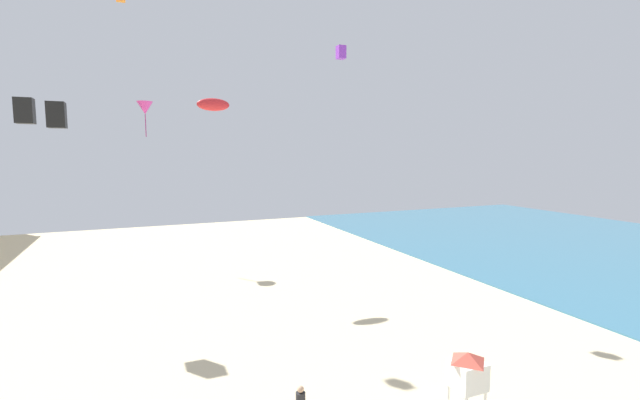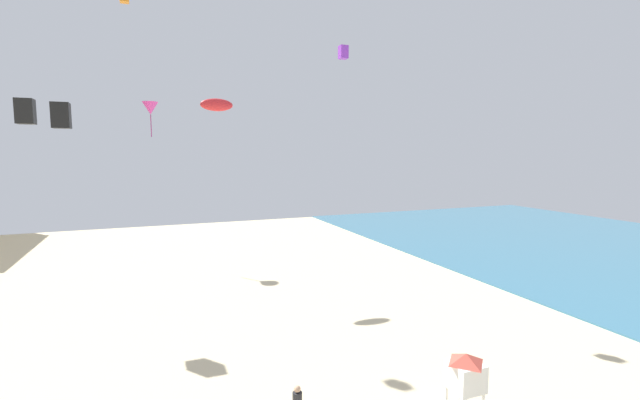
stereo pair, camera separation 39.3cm
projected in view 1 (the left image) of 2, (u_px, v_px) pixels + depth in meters
The scene contains 6 objects.
lifeguard_stand at pixel (467, 371), 15.63m from camera, with size 1.10×1.10×2.55m.
kite_red_parafoil at pixel (213, 105), 29.63m from camera, with size 2.22×0.62×0.86m.
kite_magenta_delta at pixel (145, 108), 37.36m from camera, with size 1.34×1.34×3.04m.
kite_purple_box at pixel (341, 52), 26.36m from camera, with size 0.50×0.50×0.78m.
kite_black_box at pixel (25, 111), 14.23m from camera, with size 0.53×0.53×0.84m.
kite_black_box_2 at pixel (56, 115), 23.68m from camera, with size 0.90×0.90×1.42m.
Camera 1 is at (-0.93, -1.23, 9.68)m, focal length 24.22 mm.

